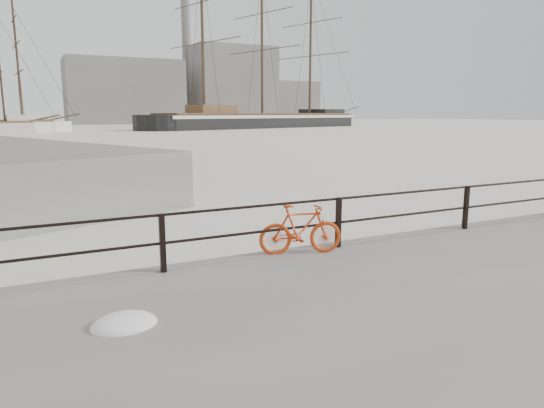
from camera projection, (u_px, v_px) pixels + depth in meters
name	position (u px, v px, depth m)	size (l,w,h in m)	color
ground	(333.00, 262.00, 9.87)	(400.00, 400.00, 0.00)	white
promenade	(503.00, 332.00, 6.31)	(36.00, 8.00, 0.35)	gray
guardrail	(338.00, 223.00, 9.58)	(28.00, 0.10, 1.00)	black
bicycle	(301.00, 229.00, 9.09)	(1.58, 0.24, 0.96)	#BC340C
snow_mounds	(500.00, 244.00, 9.30)	(20.03, 3.76, 0.37)	white
barque_black	(262.00, 128.00, 101.94)	(65.39, 21.40, 36.62)	black
industrial_west	(124.00, 92.00, 140.27)	(32.00, 18.00, 18.00)	gray
industrial_mid	(230.00, 85.00, 159.37)	(26.00, 20.00, 24.00)	gray
industrial_east	(285.00, 102.00, 174.71)	(20.00, 16.00, 14.00)	gray
smokestack	(187.00, 53.00, 156.27)	(2.80, 2.80, 44.00)	gray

